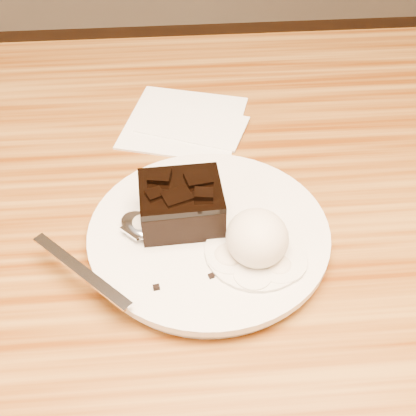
{
  "coord_description": "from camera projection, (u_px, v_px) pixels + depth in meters",
  "views": [
    {
      "loc": [
        0.07,
        -0.44,
        1.17
      ],
      "look_at": [
        0.1,
        -0.05,
        0.79
      ],
      "focal_mm": 47.93,
      "sensor_mm": 36.0,
      "label": 1
    }
  ],
  "objects": [
    {
      "name": "napkin",
      "position": [
        184.0,
        121.0,
        0.72
      ],
      "size": [
        0.18,
        0.18,
        0.01
      ],
      "primitive_type": "cube",
      "rotation": [
        0.0,
        0.0,
        -0.29
      ],
      "color": "white",
      "rests_on": "dining_table"
    },
    {
      "name": "crumb_b",
      "position": [
        211.0,
        276.0,
        0.51
      ],
      "size": [
        0.01,
        0.01,
        0.0
      ],
      "primitive_type": "cube",
      "rotation": [
        0.0,
        0.0,
        0.36
      ],
      "color": "black",
      "rests_on": "plate"
    },
    {
      "name": "plate",
      "position": [
        209.0,
        236.0,
        0.56
      ],
      "size": [
        0.24,
        0.24,
        0.02
      ],
      "primitive_type": "cylinder",
      "color": "silver",
      "rests_on": "dining_table"
    },
    {
      "name": "melt_puddle",
      "position": [
        256.0,
        252.0,
        0.53
      ],
      "size": [
        0.1,
        0.1,
        0.0
      ],
      "primitive_type": "cylinder",
      "color": "white",
      "rests_on": "plate"
    },
    {
      "name": "spoon",
      "position": [
        141.0,
        226.0,
        0.55
      ],
      "size": [
        0.16,
        0.16,
        0.01
      ],
      "primitive_type": null,
      "rotation": [
        0.0,
        0.0,
        0.78
      ],
      "color": "silver",
      "rests_on": "plate"
    },
    {
      "name": "crumb_a",
      "position": [
        156.0,
        287.0,
        0.5
      ],
      "size": [
        0.01,
        0.01,
        0.0
      ],
      "primitive_type": "cube",
      "rotation": [
        0.0,
        0.0,
        0.17
      ],
      "color": "black",
      "rests_on": "plate"
    },
    {
      "name": "dining_table",
      "position": [
        141.0,
        383.0,
        0.87
      ],
      "size": [
        1.2,
        0.8,
        0.75
      ],
      "primitive_type": null,
      "color": "#5F2B09",
      "rests_on": "floor"
    },
    {
      "name": "ice_cream_scoop",
      "position": [
        257.0,
        238.0,
        0.52
      ],
      "size": [
        0.06,
        0.06,
        0.05
      ],
      "primitive_type": "ellipsoid",
      "color": "white",
      "rests_on": "plate"
    },
    {
      "name": "crumb_c",
      "position": [
        278.0,
        256.0,
        0.53
      ],
      "size": [
        0.0,
        0.01,
        0.0
      ],
      "primitive_type": "cube",
      "rotation": [
        0.0,
        0.0,
        1.52
      ],
      "color": "black",
      "rests_on": "plate"
    },
    {
      "name": "brownie",
      "position": [
        181.0,
        206.0,
        0.55
      ],
      "size": [
        0.08,
        0.07,
        0.04
      ],
      "primitive_type": "cube",
      "rotation": [
        0.0,
        0.0,
        0.05
      ],
      "color": "black",
      "rests_on": "plate"
    }
  ]
}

